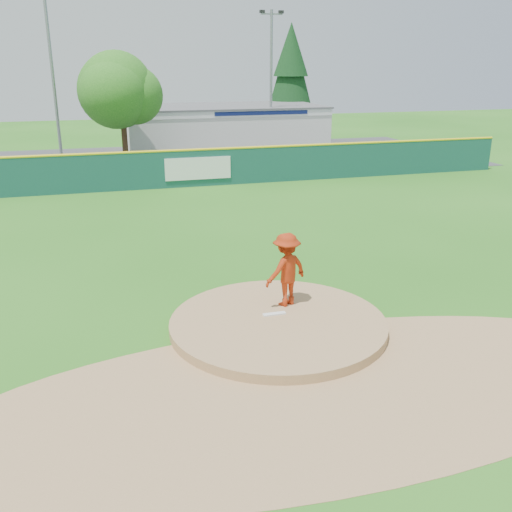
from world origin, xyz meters
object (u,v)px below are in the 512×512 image
object	(u,v)px
conifer_tree	(291,74)
deciduous_tree	(121,95)
van	(268,160)
light_pole_right	(271,76)
light_pole_left	(52,69)
pool_building_grp	(223,127)
pitcher	(286,269)

from	to	relation	value
conifer_tree	deciduous_tree	bearing A→B (deg)	-143.75
van	light_pole_right	xyz separation A→B (m)	(2.75, 8.24, 4.75)
deciduous_tree	conifer_tree	xyz separation A→B (m)	(15.00, 11.00, 0.99)
light_pole_left	conifer_tree	bearing A→B (deg)	25.35
pool_building_grp	light_pole_right	world-z (taller)	light_pole_right
pool_building_grp	conifer_tree	xyz separation A→B (m)	(7.00, 4.01, 3.88)
van	conifer_tree	world-z (taller)	conifer_tree
light_pole_right	pool_building_grp	bearing A→B (deg)	135.05
pitcher	light_pole_left	distance (m)	27.35
van	deciduous_tree	xyz separation A→B (m)	(-8.25, 4.24, 3.76)
pitcher	deciduous_tree	distance (m)	24.49
deciduous_tree	light_pole_left	xyz separation A→B (m)	(-4.00, 2.00, 1.50)
pitcher	light_pole_right	distance (m)	29.70
pitcher	conifer_tree	size ratio (longest dim) A/B	0.21
pool_building_grp	conifer_tree	bearing A→B (deg)	29.78
pitcher	van	distance (m)	20.71
pool_building_grp	light_pole_right	xyz separation A→B (m)	(3.00, -2.99, 3.88)
pitcher	light_pole_right	bearing A→B (deg)	-128.95
deciduous_tree	light_pole_right	world-z (taller)	light_pole_right
van	deciduous_tree	world-z (taller)	deciduous_tree
pitcher	pool_building_grp	world-z (taller)	pool_building_grp
van	light_pole_right	distance (m)	9.90
pool_building_grp	light_pole_left	size ratio (longest dim) A/B	1.38
pitcher	pool_building_grp	distance (m)	31.61
conifer_tree	pitcher	bearing A→B (deg)	-109.58
light_pole_left	light_pole_right	xyz separation A→B (m)	(15.00, 2.00, -0.51)
light_pole_left	light_pole_right	bearing A→B (deg)	7.59
deciduous_tree	light_pole_right	bearing A→B (deg)	19.98
deciduous_tree	light_pole_right	size ratio (longest dim) A/B	0.74
pool_building_grp	deciduous_tree	bearing A→B (deg)	-138.84
pitcher	conifer_tree	world-z (taller)	conifer_tree
conifer_tree	light_pole_left	size ratio (longest dim) A/B	0.86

